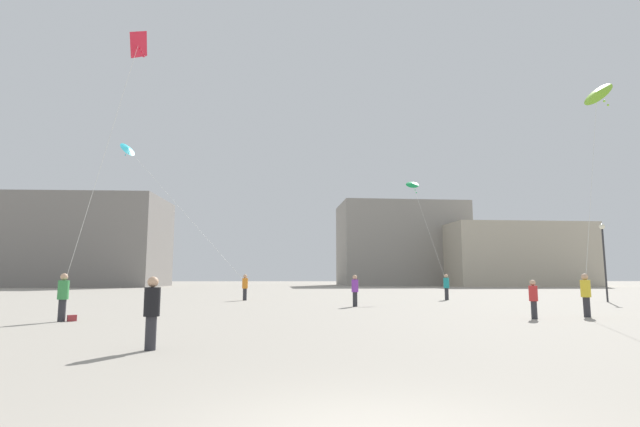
{
  "coord_description": "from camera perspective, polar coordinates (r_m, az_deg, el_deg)",
  "views": [
    {
      "loc": [
        -0.64,
        -5.11,
        1.73
      ],
      "look_at": [
        0.0,
        17.94,
        4.74
      ],
      "focal_mm": 26.84,
      "sensor_mm": 36.0,
      "label": 1
    }
  ],
  "objects": [
    {
      "name": "person_in_orange",
      "position": [
        34.79,
        -8.94,
        -8.54
      ],
      "size": [
        0.4,
        0.4,
        1.84
      ],
      "rotation": [
        0.0,
        0.0,
        3.8
      ],
      "color": "#2D2D33",
      "rests_on": "ground_plane"
    },
    {
      "name": "person_in_red",
      "position": [
        21.51,
        24.1,
        -9.13
      ],
      "size": [
        0.34,
        0.34,
        1.57
      ],
      "rotation": [
        0.0,
        0.0,
        4.25
      ],
      "color": "#2D2D33",
      "rests_on": "ground_plane"
    },
    {
      "name": "handbag_beside_flyer",
      "position": [
        21.05,
        -27.47,
        -11.01
      ],
      "size": [
        0.33,
        0.32,
        0.24
      ],
      "primitive_type": "cube",
      "rotation": [
        0.0,
        0.0,
        3.87
      ],
      "color": "maroon",
      "rests_on": "ground_plane"
    },
    {
      "name": "person_in_purple",
      "position": [
        27.59,
        4.19,
        -8.99
      ],
      "size": [
        0.39,
        0.39,
        1.79
      ],
      "rotation": [
        0.0,
        0.0,
        4.21
      ],
      "color": "#2D2D33",
      "rests_on": "ground_plane"
    },
    {
      "name": "building_left_hall",
      "position": [
        87.33,
        -26.24,
        -3.06
      ],
      "size": [
        25.12,
        15.89,
        14.49
      ],
      "color": "gray",
      "rests_on": "ground_plane"
    },
    {
      "name": "building_centre_hall",
      "position": [
        90.97,
        9.61,
        -3.66
      ],
      "size": [
        23.55,
        15.12,
        15.12
      ],
      "color": "gray",
      "rests_on": "ground_plane"
    },
    {
      "name": "person_in_black",
      "position": [
        12.21,
        -19.42,
        -10.74
      ],
      "size": [
        0.37,
        0.37,
        1.72
      ],
      "rotation": [
        0.0,
        0.0,
        4.76
      ],
      "color": "#2D2D33",
      "rests_on": "ground_plane"
    },
    {
      "name": "lamppost_east",
      "position": [
        37.75,
        30.74,
        -3.72
      ],
      "size": [
        0.36,
        0.36,
        5.25
      ],
      "color": "#2D2D30",
      "rests_on": "ground_plane"
    },
    {
      "name": "kite_cyan_diamond",
      "position": [
        41.9,
        -21.85,
        7.09
      ],
      "size": [
        10.83,
        4.37,
        11.22
      ],
      "color": "#1EB2C6"
    },
    {
      "name": "building_right_hall",
      "position": [
        88.89,
        22.12,
        -4.63
      ],
      "size": [
        24.25,
        14.46,
        10.51
      ],
      "color": "#B2A893",
      "rests_on": "ground_plane"
    },
    {
      "name": "person_in_green",
      "position": [
        21.06,
        -28.31,
        -8.55
      ],
      "size": [
        0.4,
        0.4,
        1.83
      ],
      "rotation": [
        0.0,
        0.0,
        2.99
      ],
      "color": "#2D2D33",
      "rests_on": "ground_plane"
    },
    {
      "name": "person_in_teal",
      "position": [
        36.14,
        14.84,
        -8.32
      ],
      "size": [
        0.41,
        0.41,
        1.87
      ],
      "rotation": [
        0.0,
        0.0,
        0.68
      ],
      "color": "#2D2D33",
      "rests_on": "ground_plane"
    },
    {
      "name": "person_in_yellow",
      "position": [
        23.5,
        29.12,
        -8.29
      ],
      "size": [
        0.4,
        0.4,
        1.83
      ],
      "rotation": [
        0.0,
        0.0,
        0.37
      ],
      "color": "#2D2D33",
      "rests_on": "ground_plane"
    },
    {
      "name": "kite_emerald_diamond",
      "position": [
        38.22,
        11.0,
        3.37
      ],
      "size": [
        2.36,
        2.41,
        7.94
      ],
      "color": "green"
    },
    {
      "name": "kite_lime_diamond",
      "position": [
        26.82,
        30.14,
        12.23
      ],
      "size": [
        2.6,
        1.95,
        9.64
      ],
      "color": "#8CD12D"
    },
    {
      "name": "kite_crimson_delta",
      "position": [
        23.52,
        -21.0,
        17.96
      ],
      "size": [
        2.35,
        1.94,
        10.96
      ],
      "color": "red"
    }
  ]
}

